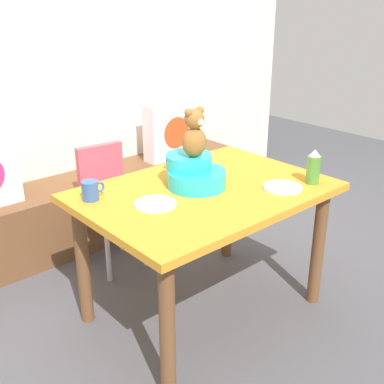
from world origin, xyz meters
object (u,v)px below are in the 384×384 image
(teddy_bear, at_px, (194,134))
(pillow_floral_right, at_px, (171,131))
(infant_seat_teal, at_px, (194,173))
(coffee_mug, at_px, (91,190))
(dinner_plate_far, at_px, (283,187))
(highchair, at_px, (111,191))
(dinner_plate_near, at_px, (156,204))
(dining_table, at_px, (205,208))
(ketchup_bottle, at_px, (314,168))

(teddy_bear, bearing_deg, pillow_floral_right, 56.31)
(infant_seat_teal, relative_size, coffee_mug, 2.75)
(infant_seat_teal, height_order, coffee_mug, infant_seat_teal)
(teddy_bear, relative_size, coffee_mug, 2.08)
(teddy_bear, relative_size, dinner_plate_far, 1.25)
(coffee_mug, bearing_deg, highchair, 50.88)
(teddy_bear, bearing_deg, coffee_mug, 158.69)
(infant_seat_teal, relative_size, teddy_bear, 1.32)
(dinner_plate_near, bearing_deg, teddy_bear, 12.36)
(infant_seat_teal, bearing_deg, coffee_mug, 158.74)
(dining_table, height_order, coffee_mug, coffee_mug)
(pillow_floral_right, xyz_separation_m, coffee_mug, (-1.23, -0.92, 0.11))
(dining_table, bearing_deg, highchair, 97.51)
(pillow_floral_right, relative_size, dinner_plate_near, 2.20)
(dinner_plate_far, bearing_deg, highchair, 111.35)
(highchair, relative_size, dinner_plate_near, 3.95)
(infant_seat_teal, relative_size, dinner_plate_far, 1.65)
(teddy_bear, height_order, coffee_mug, teddy_bear)
(infant_seat_teal, xyz_separation_m, teddy_bear, (-0.00, -0.00, 0.21))
(ketchup_bottle, distance_m, coffee_mug, 1.14)
(teddy_bear, xyz_separation_m, dinner_plate_far, (0.31, -0.32, -0.27))
(dining_table, relative_size, ketchup_bottle, 6.79)
(teddy_bear, distance_m, coffee_mug, 0.58)
(dining_table, distance_m, highchair, 0.77)
(highchair, xyz_separation_m, ketchup_bottle, (0.57, -1.07, 0.31))
(dinner_plate_far, bearing_deg, teddy_bear, 134.12)
(dinner_plate_near, bearing_deg, pillow_floral_right, 48.51)
(pillow_floral_right, height_order, dinner_plate_near, pillow_floral_right)
(pillow_floral_right, height_order, infant_seat_teal, same)
(pillow_floral_right, xyz_separation_m, teddy_bear, (-0.74, -1.11, 0.34))
(infant_seat_teal, bearing_deg, dinner_plate_far, -45.93)
(highchair, distance_m, coffee_mug, 0.70)
(pillow_floral_right, height_order, highchair, pillow_floral_right)
(highchair, relative_size, dinner_plate_far, 3.95)
(infant_seat_teal, xyz_separation_m, dinner_plate_near, (-0.30, -0.07, -0.07))
(pillow_floral_right, xyz_separation_m, dinner_plate_near, (-1.04, -1.18, 0.07))
(infant_seat_teal, distance_m, dinner_plate_far, 0.46)
(dinner_plate_far, bearing_deg, pillow_floral_right, 73.48)
(ketchup_bottle, bearing_deg, pillow_floral_right, 80.44)
(pillow_floral_right, height_order, dining_table, pillow_floral_right)
(dinner_plate_near, bearing_deg, dining_table, 0.32)
(pillow_floral_right, bearing_deg, teddy_bear, -123.69)
(highchair, bearing_deg, dinner_plate_near, -105.85)
(ketchup_bottle, height_order, dinner_plate_far, ketchup_bottle)
(infant_seat_teal, height_order, dinner_plate_near, infant_seat_teal)
(highchair, height_order, dinner_plate_far, highchair)
(pillow_floral_right, xyz_separation_m, dining_table, (-0.72, -1.17, -0.05))
(dining_table, xyz_separation_m, dinner_plate_near, (-0.32, -0.00, 0.11))
(pillow_floral_right, distance_m, dining_table, 1.38)
(dining_table, distance_m, dinner_plate_far, 0.41)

